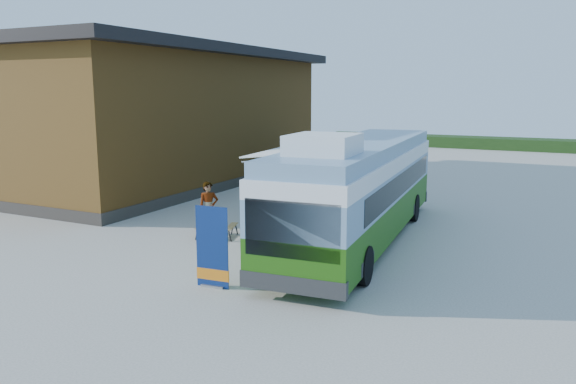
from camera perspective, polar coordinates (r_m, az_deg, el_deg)
The scene contains 10 objects.
ground at distance 18.99m, azimuth -4.18°, elevation -5.55°, with size 100.00×100.00×0.00m, color #BCB7AD.
barn at distance 32.51m, azimuth -11.43°, elevation 7.27°, with size 9.60×21.20×7.50m.
hedge at distance 53.97m, azimuth 24.78°, elevation 4.34°, with size 40.00×3.00×1.00m, color #264419.
bus at distance 19.31m, azimuth 7.31°, elevation 0.48°, with size 3.75×13.21×4.01m.
awning at distance 20.24m, azimuth 2.11°, elevation 3.85°, with size 3.34×4.98×0.56m.
banner at distance 15.02m, azimuth -7.70°, elevation -6.33°, with size 0.96×0.23×2.20m.
picnic_table at distance 20.13m, azimuth -7.25°, elevation -3.10°, with size 1.56×1.46×0.73m.
person_a at distance 20.45m, azimuth -8.06°, elevation -1.67°, with size 0.71×0.47×1.95m, color #999999.
person_b at distance 31.73m, azimuth -0.34°, elevation 2.69°, with size 0.97×0.75×1.99m, color #999999.
slurry_tanker at distance 30.49m, azimuth 4.11°, elevation 3.30°, with size 3.32×6.80×2.59m.
Camera 1 is at (9.27, -15.75, 5.16)m, focal length 35.00 mm.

